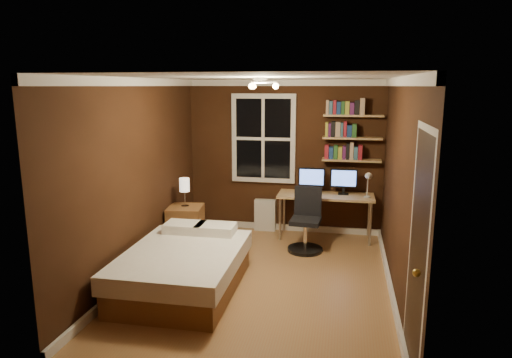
% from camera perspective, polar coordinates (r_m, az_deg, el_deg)
% --- Properties ---
extents(floor, '(4.20, 4.20, 0.00)m').
position_cam_1_polar(floor, '(5.90, 0.66, -12.48)').
color(floor, '#91603A').
rests_on(floor, ground).
extents(wall_back, '(3.20, 0.04, 2.50)m').
position_cam_1_polar(wall_back, '(7.55, 3.59, 2.77)').
color(wall_back, black).
rests_on(wall_back, ground).
extents(wall_left, '(0.04, 4.20, 2.50)m').
position_cam_1_polar(wall_left, '(6.00, -14.51, 0.12)').
color(wall_left, black).
rests_on(wall_left, ground).
extents(wall_right, '(0.04, 4.20, 2.50)m').
position_cam_1_polar(wall_right, '(5.45, 17.46, -1.17)').
color(wall_right, black).
rests_on(wall_right, ground).
extents(ceiling, '(3.20, 4.20, 0.02)m').
position_cam_1_polar(ceiling, '(5.38, 0.72, 12.61)').
color(ceiling, white).
rests_on(ceiling, wall_back).
extents(window, '(1.06, 0.06, 1.46)m').
position_cam_1_polar(window, '(7.53, 0.94, 5.07)').
color(window, silver).
rests_on(window, wall_back).
extents(door, '(0.03, 0.82, 2.05)m').
position_cam_1_polar(door, '(4.04, 19.43, -9.08)').
color(door, black).
rests_on(door, ground).
extents(door_knob, '(0.06, 0.06, 0.06)m').
position_cam_1_polar(door_knob, '(3.76, 19.43, -11.01)').
color(door_knob, gold).
rests_on(door_knob, door).
extents(ceiling_fixture, '(0.44, 0.44, 0.18)m').
position_cam_1_polar(ceiling_fixture, '(5.29, 0.52, 11.54)').
color(ceiling_fixture, beige).
rests_on(ceiling_fixture, ceiling).
extents(bookshelf_lower, '(0.92, 0.22, 0.03)m').
position_cam_1_polar(bookshelf_lower, '(7.37, 11.83, 2.33)').
color(bookshelf_lower, '#99724A').
rests_on(bookshelf_lower, wall_back).
extents(books_row_lower, '(0.54, 0.16, 0.23)m').
position_cam_1_polar(books_row_lower, '(7.35, 11.87, 3.33)').
color(books_row_lower, maroon).
rests_on(books_row_lower, bookshelf_lower).
extents(bookshelf_middle, '(0.92, 0.22, 0.03)m').
position_cam_1_polar(bookshelf_middle, '(7.32, 11.94, 5.03)').
color(bookshelf_middle, '#99724A').
rests_on(bookshelf_middle, wall_back).
extents(books_row_middle, '(0.48, 0.16, 0.23)m').
position_cam_1_polar(books_row_middle, '(7.31, 11.99, 6.04)').
color(books_row_middle, navy).
rests_on(books_row_middle, bookshelf_middle).
extents(bookshelf_upper, '(0.92, 0.22, 0.03)m').
position_cam_1_polar(bookshelf_upper, '(7.29, 12.06, 7.76)').
color(bookshelf_upper, '#99724A').
rests_on(bookshelf_upper, wall_back).
extents(books_row_upper, '(0.54, 0.16, 0.23)m').
position_cam_1_polar(books_row_upper, '(7.28, 12.10, 8.78)').
color(books_row_upper, '#295A26').
rests_on(books_row_upper, bookshelf_upper).
extents(bed, '(1.32, 1.83, 0.62)m').
position_cam_1_polar(bed, '(5.62, -9.01, -10.95)').
color(bed, brown).
rests_on(bed, ground).
extents(nightstand, '(0.56, 0.56, 0.63)m').
position_cam_1_polar(nightstand, '(7.01, -8.77, -5.91)').
color(nightstand, brown).
rests_on(nightstand, ground).
extents(bedside_lamp, '(0.15, 0.15, 0.43)m').
position_cam_1_polar(bedside_lamp, '(6.87, -8.91, -1.68)').
color(bedside_lamp, beige).
rests_on(bedside_lamp, nightstand).
extents(radiator, '(0.35, 0.12, 0.53)m').
position_cam_1_polar(radiator, '(7.71, 1.15, -4.52)').
color(radiator, beige).
rests_on(radiator, ground).
extents(desk, '(1.50, 0.56, 0.71)m').
position_cam_1_polar(desk, '(7.31, 8.70, -2.41)').
color(desk, '#99724A').
rests_on(desk, ground).
extents(monitor_left, '(0.42, 0.12, 0.41)m').
position_cam_1_polar(monitor_left, '(7.34, 6.96, -0.18)').
color(monitor_left, black).
rests_on(monitor_left, desk).
extents(monitor_right, '(0.42, 0.12, 0.41)m').
position_cam_1_polar(monitor_right, '(7.32, 10.90, -0.33)').
color(monitor_right, black).
rests_on(monitor_right, desk).
extents(desk_lamp, '(0.14, 0.32, 0.44)m').
position_cam_1_polar(desk_lamp, '(7.10, 13.81, -0.69)').
color(desk_lamp, silver).
rests_on(desk_lamp, desk).
extents(office_chair, '(0.52, 0.52, 0.94)m').
position_cam_1_polar(office_chair, '(6.81, 6.26, -6.04)').
color(office_chair, black).
rests_on(office_chair, ground).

